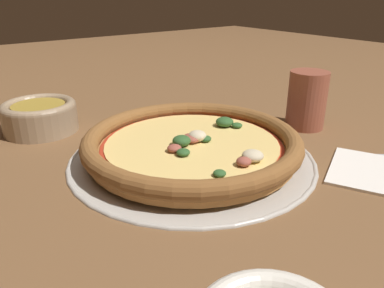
{
  "coord_description": "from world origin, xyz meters",
  "views": [
    {
      "loc": [
        -0.43,
        0.32,
        0.25
      ],
      "look_at": [
        0.0,
        0.0,
        0.02
      ],
      "focal_mm": 35.0,
      "sensor_mm": 36.0,
      "label": 1
    }
  ],
  "objects": [
    {
      "name": "bowl_near",
      "position": [
        0.27,
        0.15,
        0.03
      ],
      "size": [
        0.13,
        0.13,
        0.06
      ],
      "color": "#9E8466",
      "rests_on": "ground_plane"
    },
    {
      "name": "pizza",
      "position": [
        -0.0,
        -0.0,
        0.03
      ],
      "size": [
        0.34,
        0.34,
        0.04
      ],
      "color": "#BC7F42",
      "rests_on": "pizza_tray"
    },
    {
      "name": "pizza_tray",
      "position": [
        0.0,
        0.0,
        0.0
      ],
      "size": [
        0.38,
        0.38,
        0.01
      ],
      "color": "#B7B2A8",
      "rests_on": "ground_plane"
    },
    {
      "name": "ground_plane",
      "position": [
        0.0,
        0.0,
        0.0
      ],
      "size": [
        3.0,
        3.0,
        0.0
      ],
      "primitive_type": "plane",
      "color": "brown"
    },
    {
      "name": "drinking_cup",
      "position": [
        -0.02,
        -0.26,
        0.05
      ],
      "size": [
        0.07,
        0.07,
        0.11
      ],
      "color": "brown",
      "rests_on": "ground_plane"
    }
  ]
}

